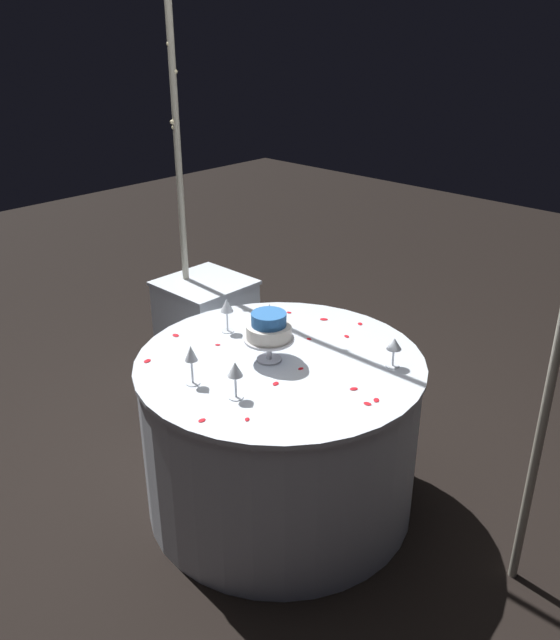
{
  "coord_description": "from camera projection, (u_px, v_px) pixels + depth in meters",
  "views": [
    {
      "loc": [
        1.74,
        -1.84,
        2.14
      ],
      "look_at": [
        0.0,
        0.0,
        0.96
      ],
      "focal_mm": 36.84,
      "sensor_mm": 36.0,
      "label": 1
    }
  ],
  "objects": [
    {
      "name": "side_table",
      "position": [
        208.0,
        343.0,
        3.86
      ],
      "size": [
        0.46,
        0.46,
        0.78
      ],
      "color": "silver",
      "rests_on": "ground"
    },
    {
      "name": "rose_petal_11",
      "position": [
        367.0,
        404.0,
        2.55
      ],
      "size": [
        0.04,
        0.03,
        0.0
      ],
      "primitive_type": "ellipsoid",
      "rotation": [
        0.0,
        0.0,
        3.32
      ],
      "color": "red",
      "rests_on": "main_table"
    },
    {
      "name": "rose_petal_10",
      "position": [
        288.0,
        343.0,
        3.02
      ],
      "size": [
        0.03,
        0.04,
        0.0
      ],
      "primitive_type": "ellipsoid",
      "rotation": [
        0.0,
        0.0,
        4.56
      ],
      "color": "red",
      "rests_on": "main_table"
    },
    {
      "name": "rose_petal_0",
      "position": [
        309.0,
        339.0,
        3.06
      ],
      "size": [
        0.03,
        0.02,
        0.0
      ],
      "primitive_type": "ellipsoid",
      "rotation": [
        0.0,
        0.0,
        0.25
      ],
      "color": "red",
      "rests_on": "main_table"
    },
    {
      "name": "rose_petal_12",
      "position": [
        289.0,
        312.0,
        3.33
      ],
      "size": [
        0.03,
        0.02,
        0.0
      ],
      "primitive_type": "ellipsoid",
      "rotation": [
        0.0,
        0.0,
        3.35
      ],
      "color": "red",
      "rests_on": "main_table"
    },
    {
      "name": "rose_petal_15",
      "position": [
        247.0,
        419.0,
        2.45
      ],
      "size": [
        0.03,
        0.03,
        0.0
      ],
      "primitive_type": "ellipsoid",
      "rotation": [
        0.0,
        0.0,
        2.24
      ],
      "color": "red",
      "rests_on": "main_table"
    },
    {
      "name": "rose_petal_2",
      "position": [
        202.0,
        420.0,
        2.44
      ],
      "size": [
        0.02,
        0.03,
        0.0
      ],
      "primitive_type": "ellipsoid",
      "rotation": [
        0.0,
        0.0,
        4.7
      ],
      "color": "red",
      "rests_on": "main_table"
    },
    {
      "name": "tiered_cake",
      "position": [
        269.0,
        329.0,
        2.81
      ],
      "size": [
        0.22,
        0.22,
        0.23
      ],
      "color": "silver",
      "rests_on": "main_table"
    },
    {
      "name": "rose_petal_13",
      "position": [
        218.0,
        345.0,
        3.0
      ],
      "size": [
        0.03,
        0.03,
        0.0
      ],
      "primitive_type": "ellipsoid",
      "rotation": [
        0.0,
        0.0,
        3.7
      ],
      "color": "red",
      "rests_on": "main_table"
    },
    {
      "name": "rose_petal_7",
      "position": [
        376.0,
        400.0,
        2.57
      ],
      "size": [
        0.04,
        0.04,
        0.0
      ],
      "primitive_type": "ellipsoid",
      "rotation": [
        0.0,
        0.0,
        2.13
      ],
      "color": "red",
      "rests_on": "main_table"
    },
    {
      "name": "decorative_arch",
      "position": [
        333.0,
        172.0,
        2.76
      ],
      "size": [
        2.14,
        0.06,
        2.36
      ],
      "color": "#B7B29E",
      "rests_on": "ground"
    },
    {
      "name": "main_table",
      "position": [
        280.0,
        433.0,
        3.04
      ],
      "size": [
        1.28,
        1.28,
        0.77
      ],
      "color": "silver",
      "rests_on": "ground"
    },
    {
      "name": "rose_petal_9",
      "position": [
        354.0,
        389.0,
        2.65
      ],
      "size": [
        0.04,
        0.04,
        0.0
      ],
      "primitive_type": "ellipsoid",
      "rotation": [
        0.0,
        0.0,
        4.17
      ],
      "color": "red",
      "rests_on": "main_table"
    },
    {
      "name": "rose_petal_6",
      "position": [
        301.0,
        368.0,
        2.8
      ],
      "size": [
        0.02,
        0.03,
        0.0
      ],
      "primitive_type": "ellipsoid",
      "rotation": [
        0.0,
        0.0,
        4.53
      ],
      "color": "red",
      "rests_on": "main_table"
    },
    {
      "name": "rose_petal_3",
      "position": [
        347.0,
        336.0,
        3.08
      ],
      "size": [
        0.04,
        0.03,
        0.0
      ],
      "primitive_type": "ellipsoid",
      "rotation": [
        0.0,
        0.0,
        2.69
      ],
      "color": "red",
      "rests_on": "main_table"
    },
    {
      "name": "ground_plane",
      "position": [
        280.0,
        498.0,
        3.2
      ],
      "size": [
        12.0,
        12.0,
        0.0
      ],
      "primitive_type": "plane",
      "color": "black"
    },
    {
      "name": "wine_glass_2",
      "position": [
        394.0,
        345.0,
        2.78
      ],
      "size": [
        0.07,
        0.07,
        0.13
      ],
      "color": "silver",
      "rests_on": "main_table"
    },
    {
      "name": "wine_glass_1",
      "position": [
        191.0,
        356.0,
        2.64
      ],
      "size": [
        0.06,
        0.06,
        0.17
      ],
      "color": "silver",
      "rests_on": "main_table"
    },
    {
      "name": "wine_glass_4",
      "position": [
        227.0,
        307.0,
        3.08
      ],
      "size": [
        0.06,
        0.06,
        0.17
      ],
      "color": "silver",
      "rests_on": "main_table"
    },
    {
      "name": "rose_petal_5",
      "position": [
        147.0,
        361.0,
        2.86
      ],
      "size": [
        0.04,
        0.04,
        0.0
      ],
      "primitive_type": "ellipsoid",
      "rotation": [
        0.0,
        0.0,
        1.88
      ],
      "color": "red",
      "rests_on": "main_table"
    },
    {
      "name": "rose_petal_4",
      "position": [
        360.0,
        324.0,
        3.21
      ],
      "size": [
        0.04,
        0.04,
        0.0
      ],
      "primitive_type": "ellipsoid",
      "rotation": [
        0.0,
        0.0,
        5.56
      ],
      "color": "red",
      "rests_on": "main_table"
    },
    {
      "name": "rose_petal_8",
      "position": [
        276.0,
        384.0,
        2.69
      ],
      "size": [
        0.03,
        0.04,
        0.0
      ],
      "primitive_type": "ellipsoid",
      "rotation": [
        0.0,
        0.0,
        1.88
      ],
      "color": "red",
      "rests_on": "main_table"
    },
    {
      "name": "wine_glass_3",
      "position": [
        269.0,
        313.0,
        3.06
      ],
      "size": [
        0.06,
        0.06,
        0.16
      ],
      "color": "silver",
      "rests_on": "main_table"
    },
    {
      "name": "wine_glass_0",
      "position": [
        235.0,
        371.0,
        2.54
      ],
      "size": [
        0.06,
        0.06,
        0.16
      ],
      "color": "silver",
      "rests_on": "main_table"
    },
    {
      "name": "rose_petal_1",
      "position": [
        176.0,
        335.0,
        3.09
      ],
      "size": [
        0.04,
        0.03,
        0.0
      ],
      "primitive_type": "ellipsoid",
      "rotation": [
        0.0,
        0.0,
        3.12
      ],
      "color": "red",
      "rests_on": "main_table"
    },
    {
      "name": "rose_petal_14",
      "position": [
        324.0,
        319.0,
        3.26
      ],
      "size": [
        0.05,
        0.05,
        0.0
      ],
      "primitive_type": "ellipsoid",
      "rotation": [
        0.0,
        0.0,
        3.83
      ],
      "color": "red",
      "rests_on": "main_table"
    }
  ]
}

